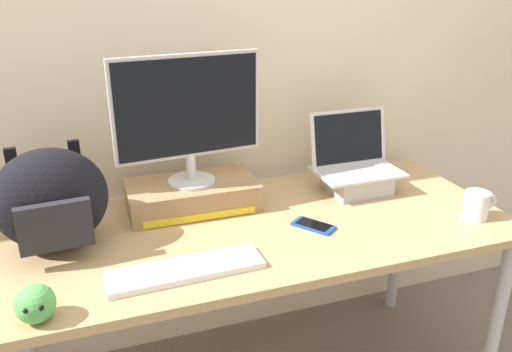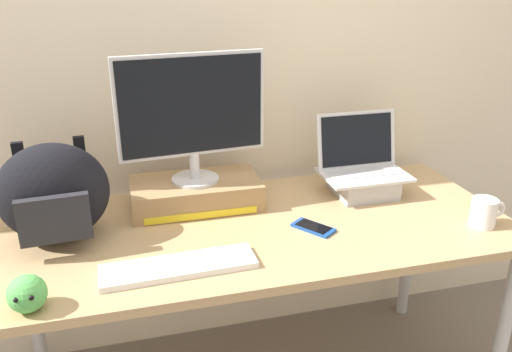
% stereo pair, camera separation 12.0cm
% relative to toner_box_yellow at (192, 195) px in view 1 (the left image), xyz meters
% --- Properties ---
extents(back_wall, '(7.00, 0.10, 2.60)m').
position_rel_toner_box_yellow_xyz_m(back_wall, '(0.18, 0.27, 0.50)').
color(back_wall, beige).
rests_on(back_wall, ground).
extents(desk, '(1.77, 0.76, 0.75)m').
position_rel_toner_box_yellow_xyz_m(desk, '(0.18, -0.21, -0.12)').
color(desk, tan).
rests_on(desk, ground).
extents(toner_box_yellow, '(0.47, 0.25, 0.10)m').
position_rel_toner_box_yellow_xyz_m(toner_box_yellow, '(0.00, 0.00, 0.00)').
color(toner_box_yellow, '#9E7A51').
rests_on(toner_box_yellow, desk).
extents(desktop_monitor, '(0.52, 0.17, 0.46)m').
position_rel_toner_box_yellow_xyz_m(desktop_monitor, '(0.00, -0.00, 0.30)').
color(desktop_monitor, silver).
rests_on(desktop_monitor, toner_box_yellow).
extents(open_laptop, '(0.33, 0.23, 0.30)m').
position_rel_toner_box_yellow_xyz_m(open_laptop, '(0.64, -0.05, 0.02)').
color(open_laptop, '#ADADB2').
rests_on(open_laptop, desk).
extents(external_keyboard, '(0.46, 0.14, 0.02)m').
position_rel_toner_box_yellow_xyz_m(external_keyboard, '(-0.12, -0.43, -0.04)').
color(external_keyboard, white).
rests_on(external_keyboard, desk).
extents(messenger_backpack, '(0.36, 0.30, 0.32)m').
position_rel_toner_box_yellow_xyz_m(messenger_backpack, '(-0.47, -0.14, 0.11)').
color(messenger_backpack, black).
rests_on(messenger_backpack, desk).
extents(coffee_mug, '(0.13, 0.09, 0.10)m').
position_rel_toner_box_yellow_xyz_m(coffee_mug, '(0.92, -0.41, 0.00)').
color(coffee_mug, silver).
rests_on(coffee_mug, desk).
extents(cell_phone, '(0.14, 0.16, 0.01)m').
position_rel_toner_box_yellow_xyz_m(cell_phone, '(0.35, -0.29, -0.04)').
color(cell_phone, '#19479E').
rests_on(cell_phone, desk).
extents(plush_toy, '(0.10, 0.10, 0.10)m').
position_rel_toner_box_yellow_xyz_m(plush_toy, '(-0.51, -0.52, 0.00)').
color(plush_toy, '#56B256').
rests_on(plush_toy, desk).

